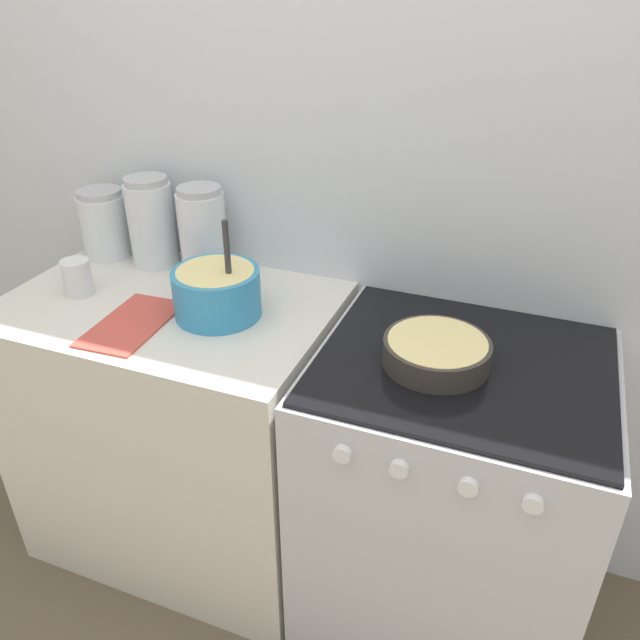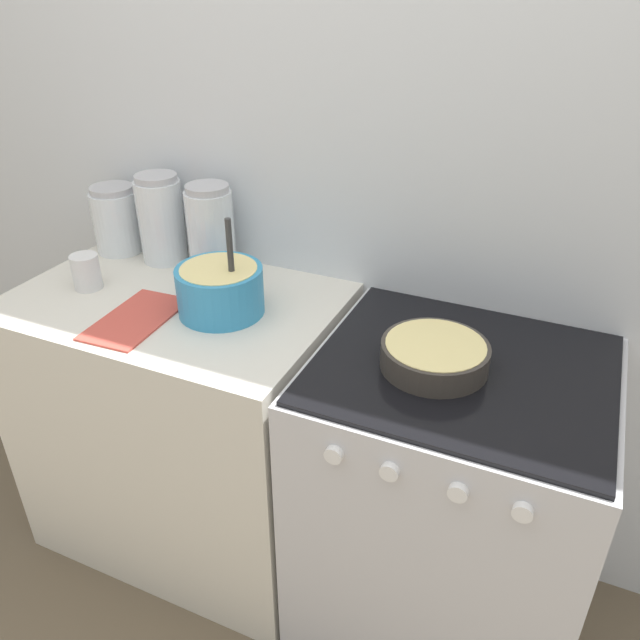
% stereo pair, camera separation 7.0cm
% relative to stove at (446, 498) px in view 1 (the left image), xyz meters
% --- Properties ---
extents(wall_back, '(4.83, 0.05, 2.40)m').
position_rel_stove_xyz_m(wall_back, '(-0.37, 0.33, 0.76)').
color(wall_back, silver).
rests_on(wall_back, ground_plane).
extents(countertop_cabinet, '(0.91, 0.62, 0.88)m').
position_rel_stove_xyz_m(countertop_cabinet, '(-0.82, 0.00, 0.00)').
color(countertop_cabinet, silver).
rests_on(countertop_cabinet, ground_plane).
extents(stove, '(0.70, 0.64, 0.88)m').
position_rel_stove_xyz_m(stove, '(0.00, 0.00, 0.00)').
color(stove, silver).
rests_on(stove, ground_plane).
extents(mixing_bowl, '(0.23, 0.23, 0.27)m').
position_rel_stove_xyz_m(mixing_bowl, '(-0.65, -0.01, 0.51)').
color(mixing_bowl, '#338CBF').
rests_on(mixing_bowl, countertop_cabinet).
extents(baking_pan, '(0.25, 0.25, 0.06)m').
position_rel_stove_xyz_m(baking_pan, '(-0.06, -0.03, 0.47)').
color(baking_pan, '#38332D').
rests_on(baking_pan, stove).
extents(storage_jar_left, '(0.15, 0.15, 0.21)m').
position_rel_stove_xyz_m(storage_jar_left, '(-1.17, 0.22, 0.53)').
color(storage_jar_left, silver).
rests_on(storage_jar_left, countertop_cabinet).
extents(storage_jar_middle, '(0.14, 0.14, 0.27)m').
position_rel_stove_xyz_m(storage_jar_middle, '(-1.00, 0.22, 0.56)').
color(storage_jar_middle, silver).
rests_on(storage_jar_middle, countertop_cabinet).
extents(storage_jar_right, '(0.14, 0.14, 0.26)m').
position_rel_stove_xyz_m(storage_jar_right, '(-0.82, 0.22, 0.55)').
color(storage_jar_right, silver).
rests_on(storage_jar_right, countertop_cabinet).
extents(tin_can, '(0.08, 0.08, 0.10)m').
position_rel_stove_xyz_m(tin_can, '(-1.08, -0.04, 0.49)').
color(tin_can, silver).
rests_on(tin_can, countertop_cabinet).
extents(recipe_page, '(0.18, 0.30, 0.01)m').
position_rel_stove_xyz_m(recipe_page, '(-0.84, -0.13, 0.44)').
color(recipe_page, '#CC4C3F').
rests_on(recipe_page, countertop_cabinet).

